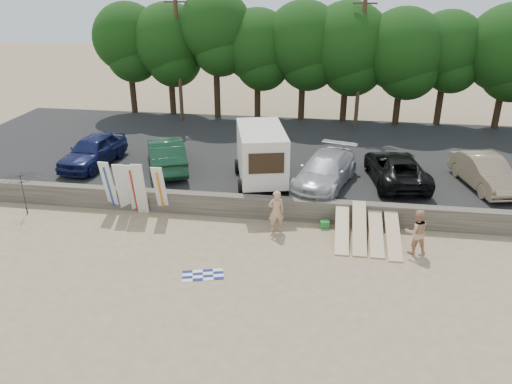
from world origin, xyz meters
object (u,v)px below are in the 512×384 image
at_px(beach_umbrella, 23,194).
at_px(car_1, 166,154).
at_px(car_4, 485,172).
at_px(car_2, 325,171).
at_px(box_trailer, 261,153).
at_px(cooler, 325,224).
at_px(car_3, 396,168).
at_px(car_0, 93,151).
at_px(beachgoer_b, 416,232).
at_px(beachgoer_a, 276,211).

bearing_deg(beach_umbrella, car_1, 43.09).
bearing_deg(car_4, car_2, 174.02).
bearing_deg(car_2, box_trailer, -164.59).
height_order(car_1, cooler, car_1).
distance_m(car_1, car_3, 11.69).
height_order(car_0, car_4, car_0).
bearing_deg(beachgoer_b, car_3, -97.70).
relative_size(car_4, beachgoer_a, 2.42).
bearing_deg(car_0, car_3, 6.13).
relative_size(car_0, car_3, 0.91).
xyz_separation_m(car_1, beachgoer_a, (6.32, -4.80, -0.58)).
distance_m(car_4, cooler, 8.55).
relative_size(car_0, beach_umbrella, 2.13).
distance_m(car_1, beachgoer_b, 13.26).
distance_m(beachgoer_b, cooler, 3.98).
relative_size(car_3, beachgoer_a, 2.76).
bearing_deg(cooler, car_2, 82.28).
relative_size(car_4, cooler, 12.09).
distance_m(car_1, car_2, 8.32).
xyz_separation_m(car_2, car_3, (3.44, 0.99, -0.04)).
distance_m(beachgoer_b, beach_umbrella, 17.13).
relative_size(car_1, beachgoer_a, 2.65).
bearing_deg(car_4, car_3, 166.21).
relative_size(box_trailer, car_2, 0.87).
xyz_separation_m(car_0, car_3, (15.74, -0.05, -0.08)).
relative_size(cooler, beach_umbrella, 0.17).
bearing_deg(car_4, box_trailer, 171.89).
distance_m(car_1, cooler, 9.44).
height_order(car_3, car_4, car_4).
height_order(car_2, beach_umbrella, car_2).
distance_m(car_1, car_4, 15.81).
bearing_deg(car_4, cooler, -164.67).
bearing_deg(beachgoer_b, box_trailer, -44.91).
xyz_separation_m(car_1, beachgoer_b, (11.92, -5.78, -0.59)).
xyz_separation_m(box_trailer, car_2, (3.10, -0.02, -0.74)).
height_order(car_1, car_4, car_1).
bearing_deg(car_1, beach_umbrella, 20.31).
bearing_deg(beachgoer_a, car_2, -135.19).
distance_m(car_0, car_3, 15.74).
distance_m(box_trailer, beachgoer_a, 4.13).
distance_m(box_trailer, car_1, 5.30).
bearing_deg(beachgoer_b, cooler, -34.77).
distance_m(car_0, beach_umbrella, 4.99).
relative_size(car_2, car_3, 1.01).
xyz_separation_m(car_0, beachgoer_a, (10.36, -4.78, -0.56)).
relative_size(car_1, car_3, 0.96).
xyz_separation_m(car_2, cooler, (0.13, -3.08, -1.31)).
height_order(beachgoer_b, beach_umbrella, beach_umbrella).
relative_size(car_2, car_4, 1.16).
bearing_deg(car_2, beachgoer_b, -36.45).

